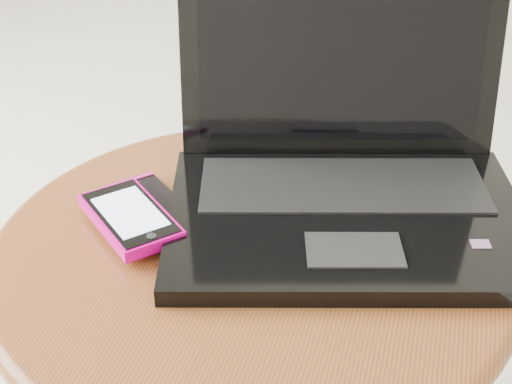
# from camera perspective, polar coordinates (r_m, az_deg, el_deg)

# --- Properties ---
(table) EXTENTS (0.56, 0.56, 0.44)m
(table) POSITION_cam_1_polar(r_m,az_deg,el_deg) (0.85, -0.34, -9.02)
(table) COLOR #653311
(table) RESTS_ON ground
(laptop) EXTENTS (0.45, 0.40, 0.25)m
(laptop) POSITION_cam_1_polar(r_m,az_deg,el_deg) (0.83, 6.75, 1.69)
(laptop) COLOR black
(laptop) RESTS_ON table
(phone_black) EXTENTS (0.13, 0.12, 0.01)m
(phone_black) POSITION_cam_1_polar(r_m,az_deg,el_deg) (0.85, -8.06, -0.91)
(phone_black) COLOR black
(phone_black) RESTS_ON table
(phone_pink) EXTENTS (0.14, 0.14, 0.02)m
(phone_pink) POSITION_cam_1_polar(r_m,az_deg,el_deg) (0.81, -9.51, -1.91)
(phone_pink) COLOR #D0017C
(phone_pink) RESTS_ON phone_black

